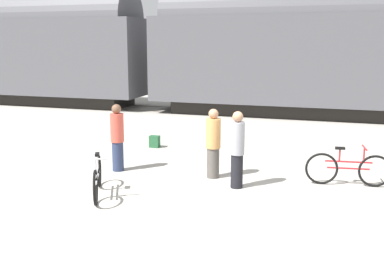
# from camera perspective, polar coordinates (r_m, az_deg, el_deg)

# --- Properties ---
(ground_plane) EXTENTS (80.00, 80.00, 0.00)m
(ground_plane) POSITION_cam_1_polar(r_m,az_deg,el_deg) (8.99, 4.62, -8.64)
(ground_plane) COLOR #A8A399
(freight_train) EXTENTS (34.77, 2.89, 5.40)m
(freight_train) POSITION_cam_1_polar(r_m,az_deg,el_deg) (18.83, 11.94, 10.21)
(freight_train) COLOR black
(freight_train) RESTS_ON ground_plane
(rail_near) EXTENTS (46.77, 0.07, 0.01)m
(rail_near) POSITION_cam_1_polar(r_m,az_deg,el_deg) (18.36, 11.37, 1.31)
(rail_near) COLOR #4C4238
(rail_near) RESTS_ON ground_plane
(rail_far) EXTENTS (46.77, 0.07, 0.01)m
(rail_far) POSITION_cam_1_polar(r_m,az_deg,el_deg) (19.77, 11.82, 1.97)
(rail_far) COLOR #4C4238
(rail_far) RESTS_ON ground_plane
(bicycle_silver) EXTENTS (0.80, 1.62, 0.83)m
(bicycle_silver) POSITION_cam_1_polar(r_m,az_deg,el_deg) (9.11, -11.93, -6.21)
(bicycle_silver) COLOR black
(bicycle_silver) RESTS_ON ground_plane
(bicycle_maroon) EXTENTS (1.76, 0.46, 0.85)m
(bicycle_maroon) POSITION_cam_1_polar(r_m,az_deg,el_deg) (10.05, 19.22, -4.92)
(bicycle_maroon) COLOR black
(bicycle_maroon) RESTS_ON ground_plane
(person_in_tan) EXTENTS (0.33, 0.33, 1.56)m
(person_in_tan) POSITION_cam_1_polar(r_m,az_deg,el_deg) (9.96, 2.71, -1.98)
(person_in_tan) COLOR #514C47
(person_in_tan) RESTS_ON ground_plane
(person_in_red) EXTENTS (0.31, 0.31, 1.58)m
(person_in_red) POSITION_cam_1_polar(r_m,az_deg,el_deg) (10.63, -9.46, -1.19)
(person_in_red) COLOR #283351
(person_in_red) RESTS_ON ground_plane
(person_in_grey) EXTENTS (0.30, 0.30, 1.61)m
(person_in_grey) POSITION_cam_1_polar(r_m,az_deg,el_deg) (9.30, 5.76, -2.70)
(person_in_grey) COLOR black
(person_in_grey) RESTS_ON ground_plane
(backpack) EXTENTS (0.28, 0.20, 0.34)m
(backpack) POSITION_cam_1_polar(r_m,az_deg,el_deg) (12.98, -4.77, -1.72)
(backpack) COLOR #235633
(backpack) RESTS_ON ground_plane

